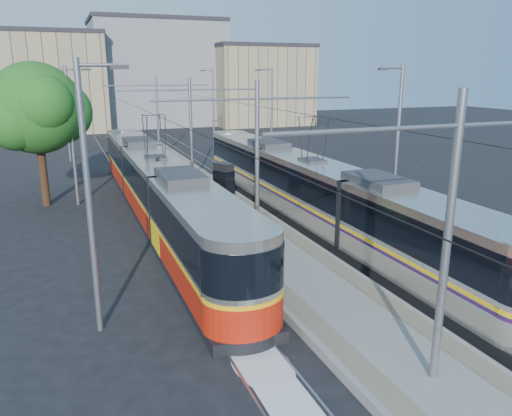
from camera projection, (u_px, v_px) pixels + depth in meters
name	position (u px, v px, depth m)	size (l,w,h in m)	color
ground	(347.00, 316.00, 16.08)	(160.00, 160.00, 0.00)	black
platform	(205.00, 195.00, 31.32)	(4.00, 50.00, 0.30)	gray
tactile_strip_left	(182.00, 195.00, 30.77)	(0.70, 50.00, 0.01)	gray
tactile_strip_right	(227.00, 191.00, 31.79)	(0.70, 50.00, 0.01)	gray
rails	(205.00, 197.00, 31.36)	(8.71, 70.00, 0.03)	gray
track_arrow	(284.00, 396.00, 12.12)	(1.20, 5.00, 0.01)	silver
tram_left	(157.00, 188.00, 26.31)	(2.43, 28.62, 5.50)	black
tram_right	(312.00, 189.00, 25.44)	(2.43, 28.32, 5.50)	black
catenary	(217.00, 130.00, 27.61)	(9.20, 70.00, 7.00)	gray
street_lamps	(187.00, 124.00, 33.85)	(15.18, 38.22, 8.00)	gray
shelter	(224.00, 183.00, 27.97)	(1.07, 1.28, 2.43)	black
tree	(43.00, 110.00, 28.32)	(5.65, 5.23, 8.22)	#382314
building_left	(40.00, 82.00, 64.83)	(16.32, 12.24, 12.69)	gray
building_centre	(157.00, 73.00, 73.74)	(18.36, 14.28, 14.92)	gray
building_right	(260.00, 85.00, 73.70)	(14.28, 10.20, 11.49)	gray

